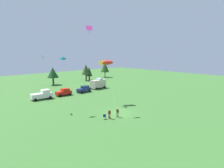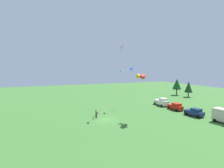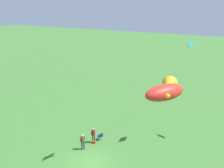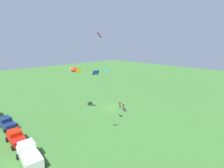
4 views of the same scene
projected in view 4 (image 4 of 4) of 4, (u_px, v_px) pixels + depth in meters
name	position (u px, v px, depth m)	size (l,w,h in m)	color
ground_plane	(110.00, 108.00, 40.80)	(160.00, 160.00, 0.00)	#3A6E2E
person_kite_flyer	(120.00, 104.00, 40.45)	(0.50, 0.50, 1.74)	#35333A
folding_chair	(124.00, 109.00, 38.35)	(0.67, 0.67, 0.82)	navy
person_spectator	(123.00, 106.00, 39.05)	(0.54, 0.47, 1.74)	brown
backpack_on_grass	(123.00, 110.00, 39.31)	(0.32, 0.22, 0.22)	#A51F05
truck_white_pickup	(29.00, 154.00, 22.01)	(5.13, 2.70, 2.34)	white
car_red_sedan	(16.00, 137.00, 26.27)	(4.20, 2.21, 1.89)	red
car_navy_hatch	(6.00, 123.00, 30.90)	(4.42, 2.71, 1.89)	navy
kite_large_fish	(75.00, 70.00, 35.89)	(6.45, 10.15, 9.93)	red
kite_diamond_blue	(97.00, 75.00, 24.27)	(5.45, 7.86, 11.19)	blue
kite_delta_teal	(107.00, 70.00, 28.29)	(5.30, 7.33, 10.83)	#0B8B94
kite_diamond_rainbow	(100.00, 38.00, 31.75)	(4.99, 5.08, 16.62)	#D13694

